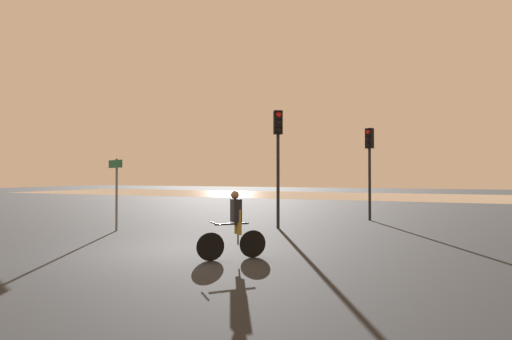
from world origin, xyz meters
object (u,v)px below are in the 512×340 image
at_px(traffic_light_center, 278,146).
at_px(direction_sign_post, 116,184).
at_px(cyclist, 235,224).
at_px(traffic_light_far_right, 369,156).

xyz_separation_m(traffic_light_center, direction_sign_post, (-5.14, -2.96, -1.40)).
distance_m(traffic_light_center, cyclist, 6.24).
distance_m(traffic_light_far_right, cyclist, 10.22).
bearing_deg(direction_sign_post, cyclist, 179.99).
bearing_deg(traffic_light_far_right, direction_sign_post, 65.83).
relative_size(traffic_light_center, direction_sign_post, 1.72).
relative_size(traffic_light_far_right, cyclist, 2.54).
bearing_deg(cyclist, traffic_light_far_right, -55.51).
height_order(direction_sign_post, cyclist, direction_sign_post).
distance_m(traffic_light_center, direction_sign_post, 6.10).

